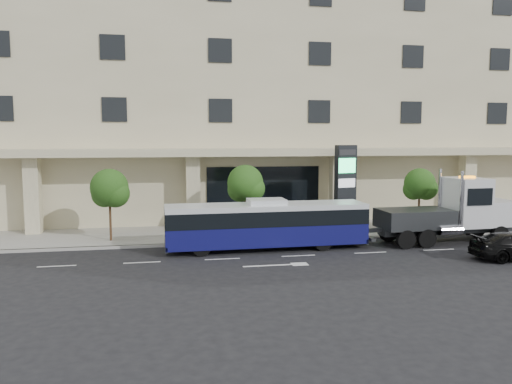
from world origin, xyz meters
TOP-DOWN VIEW (x-y plane):
  - ground at (0.00, 0.00)m, footprint 120.00×120.00m
  - sidewalk at (0.00, 5.00)m, footprint 120.00×6.00m
  - curb at (0.00, 2.00)m, footprint 120.00×0.30m
  - convention_center at (-0.00, 15.42)m, footprint 60.00×17.60m
  - tree_left at (-9.97, 3.59)m, footprint 2.27×2.20m
  - tree_mid at (-1.97, 3.59)m, footprint 2.28×2.20m
  - tree_right at (9.53, 3.59)m, footprint 2.10×2.00m
  - city_bus at (-1.34, 0.32)m, footprint 11.13×2.53m
  - tow_truck at (9.82, 0.17)m, footprint 9.45×2.62m
  - signage_pylon at (4.57, 4.00)m, footprint 1.45×0.78m

SIDE VIEW (x-z plane):
  - ground at x=0.00m, z-range 0.00..0.00m
  - sidewalk at x=0.00m, z-range 0.00..0.15m
  - curb at x=0.00m, z-range 0.00..0.15m
  - city_bus at x=-1.34m, z-range 0.02..2.83m
  - tow_truck at x=9.82m, z-range -0.38..3.92m
  - signage_pylon at x=4.57m, z-range 0.20..5.74m
  - tree_right at x=9.53m, z-range 1.01..5.06m
  - tree_left at x=-9.97m, z-range 1.00..5.22m
  - tree_mid at x=-1.97m, z-range 1.07..5.45m
  - convention_center at x=0.00m, z-range -0.03..19.97m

